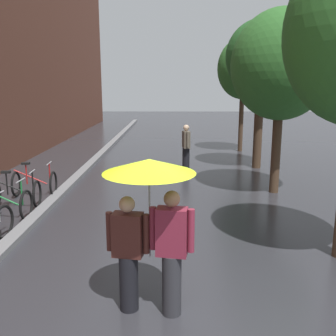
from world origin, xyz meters
The scene contains 10 objects.
ground_plane centered at (0.00, 0.00, 0.00)m, with size 80.00×80.00×0.00m, color #2D2D33.
kerb_strip centered at (-3.20, 10.00, 0.06)m, with size 0.30×36.00×0.12m, color slate.
street_tree_1 centered at (2.88, 6.02, 3.54)m, with size 2.71×2.71×5.04m.
street_tree_2 centered at (3.09, 9.34, 3.97)m, with size 2.53×2.53×5.31m.
street_tree_3 centered at (3.11, 12.98, 3.73)m, with size 2.30×2.30×5.11m.
parked_bicycle_1 centered at (-3.89, 3.67, 0.38)m, with size 1.10×0.73×0.96m.
parked_bicycle_2 centered at (-3.95, 4.50, 0.38)m, with size 1.13×0.79×0.96m.
parked_bicycle_3 centered at (-3.86, 5.54, 0.38)m, with size 1.12×0.76×0.96m.
couple_under_umbrella centered at (-0.34, 0.08, 1.44)m, with size 1.19×1.19×2.12m.
pedestrian_walking_midground centered at (0.45, 8.95, 0.84)m, with size 0.29×0.58×1.64m.
Camera 1 is at (-0.05, -4.59, 3.03)m, focal length 40.64 mm.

